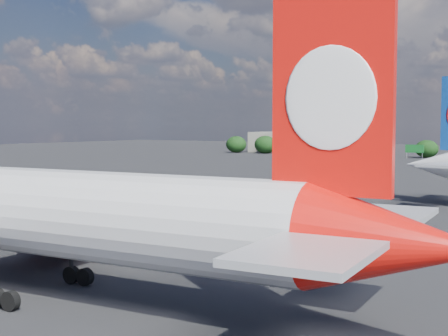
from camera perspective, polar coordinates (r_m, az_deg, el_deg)
The scene contains 4 objects.
ground at distance 96.44m, azimuth 7.77°, elevation -2.68°, with size 500.00×500.00×0.00m, color black.
qantas_airliner at distance 42.90m, azimuth -17.21°, elevation -3.97°, with size 54.45×51.81×17.76m.
terminal_building at distance 243.02m, azimuth 7.41°, elevation 2.32°, with size 42.00×16.00×8.00m.
highway_sign at distance 211.08m, azimuth 17.03°, elevation 1.68°, with size 6.00×0.30×4.50m.
Camera 1 is at (41.29, -26.42, 11.27)m, focal length 50.00 mm.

